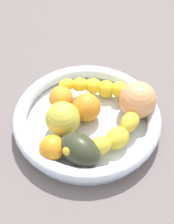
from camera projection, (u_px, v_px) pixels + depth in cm
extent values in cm
cube|color=#6C605F|center=(87.00, 130.00, 74.45)|extent=(120.00, 120.00, 3.00)
cylinder|color=silver|center=(87.00, 123.00, 72.75)|extent=(29.05, 29.05, 1.51)
torus|color=silver|center=(87.00, 117.00, 71.10)|extent=(31.06, 31.06, 2.87)
ellipsoid|color=yellow|center=(144.00, 95.00, 71.73)|extent=(4.51, 4.48, 2.58)
ellipsoid|color=yellow|center=(132.00, 92.00, 73.37)|extent=(4.67, 4.84, 3.05)
ellipsoid|color=yellow|center=(119.00, 89.00, 74.72)|extent=(4.79, 4.91, 3.51)
ellipsoid|color=yellow|center=(106.00, 89.00, 75.74)|extent=(4.82, 4.68, 3.97)
ellipsoid|color=yellow|center=(93.00, 86.00, 75.44)|extent=(3.82, 4.06, 3.51)
ellipsoid|color=yellow|center=(80.00, 85.00, 74.79)|extent=(3.39, 4.04, 3.05)
ellipsoid|color=yellow|center=(67.00, 85.00, 73.80)|extent=(3.50, 4.33, 2.58)
ellipsoid|color=yellow|center=(77.00, 149.00, 62.63)|extent=(3.33, 5.62, 2.76)
ellipsoid|color=yellow|center=(99.00, 146.00, 64.26)|extent=(5.29, 6.29, 3.51)
ellipsoid|color=yellow|center=(117.00, 138.00, 66.63)|extent=(6.67, 6.83, 4.25)
ellipsoid|color=yellow|center=(130.00, 121.00, 68.22)|extent=(6.40, 5.93, 3.51)
ellipsoid|color=yellow|center=(137.00, 103.00, 70.23)|extent=(5.95, 4.31, 2.76)
sphere|color=orange|center=(61.00, 98.00, 72.99)|extent=(5.26, 5.26, 5.26)
sphere|color=orange|center=(87.00, 108.00, 70.72)|extent=(6.02, 6.02, 6.02)
sphere|color=orange|center=(52.00, 148.00, 64.55)|extent=(5.10, 5.10, 5.10)
sphere|color=gold|center=(63.00, 119.00, 68.00)|extent=(7.09, 7.09, 7.09)
ellipsoid|color=#343723|center=(80.00, 150.00, 63.75)|extent=(10.07, 10.40, 6.19)
sphere|color=#F9A166|center=(138.00, 100.00, 70.86)|extent=(7.86, 7.86, 7.86)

